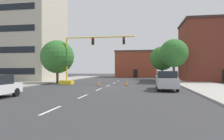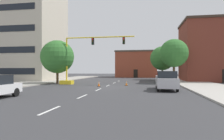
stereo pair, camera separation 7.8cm
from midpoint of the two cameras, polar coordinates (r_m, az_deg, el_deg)
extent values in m
plane|color=#38383A|center=(24.45, -2.29, -4.90)|extent=(160.00, 160.00, 0.00)
cube|color=#9E998E|center=(36.31, -19.16, -3.16)|extent=(6.00, 56.00, 0.14)
cube|color=#B2ADA3|center=(32.78, 22.56, -3.51)|extent=(6.00, 56.00, 0.14)
cube|color=silver|center=(11.21, -17.16, -10.87)|extent=(0.16, 2.40, 0.01)
cube|color=silver|center=(16.26, -8.40, -7.43)|extent=(0.16, 2.40, 0.01)
cube|color=silver|center=(21.53, -3.91, -5.57)|extent=(0.16, 2.40, 0.01)
cube|color=silver|center=(26.89, -1.21, -4.44)|extent=(0.16, 2.40, 0.01)
cube|color=silver|center=(32.30, 0.58, -3.67)|extent=(0.16, 2.40, 0.01)
cube|color=silver|center=(37.73, 1.85, -3.13)|extent=(0.16, 2.40, 0.01)
cube|color=beige|center=(45.01, -23.82, 9.25)|extent=(14.12, 11.55, 18.58)
cube|color=black|center=(39.71, -28.39, -0.30)|extent=(11.58, 0.06, 1.10)
cube|color=black|center=(39.85, -28.40, 5.05)|extent=(11.58, 0.06, 1.10)
cube|color=black|center=(40.34, -28.40, 10.31)|extent=(11.58, 0.06, 1.10)
cube|color=black|center=(41.17, -28.41, 15.41)|extent=(11.58, 0.06, 1.10)
cube|color=brown|center=(57.76, 6.85, 1.43)|extent=(11.07, 8.86, 6.93)
cube|color=#4C4238|center=(57.96, 6.85, 5.06)|extent=(11.37, 9.16, 0.40)
cube|color=black|center=(53.30, 6.64, -1.00)|extent=(1.10, 0.06, 2.20)
cube|color=brown|center=(41.37, 27.36, 4.49)|extent=(11.78, 9.08, 10.61)
cube|color=#3D2D23|center=(42.15, 27.37, 11.97)|extent=(12.08, 9.38, 0.40)
cube|color=yellow|center=(30.13, -12.83, -3.43)|extent=(1.80, 1.20, 0.55)
cylinder|color=yellow|center=(30.11, -12.83, 2.99)|extent=(0.20, 0.20, 6.20)
cylinder|color=yellow|center=(28.95, -3.62, 9.28)|extent=(9.89, 0.16, 0.16)
cube|color=black|center=(29.10, -5.53, 8.09)|extent=(0.32, 0.36, 0.95)
sphere|color=red|center=(28.95, -5.63, 8.68)|extent=(0.20, 0.20, 0.20)
sphere|color=#38280A|center=(28.91, -5.63, 8.13)|extent=(0.20, 0.20, 0.20)
sphere|color=black|center=(28.88, -5.63, 7.58)|extent=(0.20, 0.20, 0.20)
cube|color=black|center=(28.29, 3.30, 8.32)|extent=(0.32, 0.36, 0.95)
sphere|color=red|center=(28.15, 3.26, 8.93)|extent=(0.20, 0.20, 0.20)
sphere|color=#38280A|center=(28.11, 3.26, 8.36)|extent=(0.20, 0.20, 0.20)
sphere|color=black|center=(28.07, 3.26, 7.80)|extent=(0.20, 0.20, 0.20)
cylinder|color=#4C3823|center=(43.61, 14.03, -0.98)|extent=(0.36, 0.36, 2.61)
sphere|color=#33702D|center=(43.67, 14.03, 3.24)|extent=(5.08, 5.08, 5.08)
cylinder|color=#4C3823|center=(32.67, 17.10, -0.95)|extent=(0.36, 0.36, 3.06)
sphere|color=#33702D|center=(32.77, 17.11, 4.61)|extent=(4.38, 4.38, 4.38)
cylinder|color=#4C3823|center=(31.51, -15.33, -1.77)|extent=(0.36, 0.36, 2.21)
sphere|color=#33702D|center=(31.55, -15.34, 3.65)|extent=(5.01, 5.01, 5.01)
cube|color=#BCBCC1|center=(21.89, 15.06, -3.36)|extent=(2.10, 5.44, 0.95)
cube|color=#1E2328|center=(20.96, 15.26, -1.25)|extent=(1.87, 1.83, 0.70)
cube|color=#BCBCC1|center=(23.05, 14.83, -1.80)|extent=(2.05, 2.85, 0.16)
cylinder|color=black|center=(20.20, 18.04, -5.00)|extent=(0.23, 0.68, 0.68)
cylinder|color=black|center=(20.04, 12.91, -5.04)|extent=(0.23, 0.68, 0.68)
cylinder|color=black|center=(23.83, 16.87, -4.22)|extent=(0.23, 0.68, 0.68)
cylinder|color=black|center=(23.70, 12.53, -4.24)|extent=(0.23, 0.68, 0.68)
cylinder|color=black|center=(17.70, -25.73, -5.73)|extent=(0.23, 0.68, 0.68)
cube|color=black|center=(25.52, -3.83, -4.65)|extent=(0.36, 0.36, 0.04)
cone|color=orange|center=(25.49, -3.83, -3.88)|extent=(0.28, 0.28, 0.64)
cylinder|color=white|center=(25.49, -3.83, -3.71)|extent=(0.19, 0.19, 0.08)
cube|color=black|center=(26.84, 4.05, -4.41)|extent=(0.36, 0.36, 0.04)
cone|color=orange|center=(26.82, 4.05, -3.74)|extent=(0.28, 0.28, 0.59)
cylinder|color=white|center=(26.81, 4.05, -3.59)|extent=(0.19, 0.19, 0.08)
camera|label=1|loc=(0.04, -90.07, 0.00)|focal=32.16mm
camera|label=2|loc=(0.04, 89.93, 0.00)|focal=32.16mm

